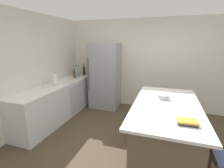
{
  "coord_description": "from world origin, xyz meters",
  "views": [
    {
      "loc": [
        0.47,
        -2.58,
        1.95
      ],
      "look_at": [
        -0.68,
        0.86,
        1.0
      ],
      "focal_mm": 25.93,
      "sensor_mm": 36.0,
      "label": 1
    }
  ],
  "objects_px": {
    "refrigerator": "(105,76)",
    "soda_bottle": "(79,72)",
    "syrup_bottle": "(74,74)",
    "mixing_bowl": "(164,97)",
    "wine_bottle": "(84,71)",
    "kitchen_island": "(164,129)",
    "cookbook_stack": "(187,122)",
    "hot_sauce_bottle": "(79,73)",
    "gin_bottle": "(76,73)",
    "whiskey_bottle": "(76,72)",
    "paper_towel_roll": "(55,80)",
    "sink_faucet": "(43,82)"
  },
  "relations": [
    {
      "from": "refrigerator",
      "to": "soda_bottle",
      "type": "distance_m",
      "value": 0.87
    },
    {
      "from": "syrup_bottle",
      "to": "mixing_bowl",
      "type": "bearing_deg",
      "value": -23.99
    },
    {
      "from": "refrigerator",
      "to": "wine_bottle",
      "type": "distance_m",
      "value": 0.79
    },
    {
      "from": "soda_bottle",
      "to": "mixing_bowl",
      "type": "distance_m",
      "value": 2.94
    },
    {
      "from": "kitchen_island",
      "to": "cookbook_stack",
      "type": "xyz_separation_m",
      "value": [
        0.25,
        -0.63,
        0.48
      ]
    },
    {
      "from": "hot_sauce_bottle",
      "to": "cookbook_stack",
      "type": "height_order",
      "value": "hot_sauce_bottle"
    },
    {
      "from": "gin_bottle",
      "to": "mixing_bowl",
      "type": "distance_m",
      "value": 2.84
    },
    {
      "from": "wine_bottle",
      "to": "hot_sauce_bottle",
      "type": "distance_m",
      "value": 0.18
    },
    {
      "from": "refrigerator",
      "to": "syrup_bottle",
      "type": "relative_size",
      "value": 7.55
    },
    {
      "from": "kitchen_island",
      "to": "syrup_bottle",
      "type": "xyz_separation_m",
      "value": [
        -2.62,
        1.4,
        0.55
      ]
    },
    {
      "from": "refrigerator",
      "to": "cookbook_stack",
      "type": "xyz_separation_m",
      "value": [
        2.01,
        -2.36,
        -0.0
      ]
    },
    {
      "from": "refrigerator",
      "to": "hot_sauce_bottle",
      "type": "height_order",
      "value": "refrigerator"
    },
    {
      "from": "refrigerator",
      "to": "hot_sauce_bottle",
      "type": "relative_size",
      "value": 8.87
    },
    {
      "from": "wine_bottle",
      "to": "hot_sauce_bottle",
      "type": "height_order",
      "value": "wine_bottle"
    },
    {
      "from": "gin_bottle",
      "to": "syrup_bottle",
      "type": "distance_m",
      "value": 0.1
    },
    {
      "from": "syrup_bottle",
      "to": "refrigerator",
      "type": "bearing_deg",
      "value": 21.09
    },
    {
      "from": "refrigerator",
      "to": "whiskey_bottle",
      "type": "relative_size",
      "value": 5.83
    },
    {
      "from": "paper_towel_roll",
      "to": "whiskey_bottle",
      "type": "relative_size",
      "value": 0.95
    },
    {
      "from": "soda_bottle",
      "to": "refrigerator",
      "type": "bearing_deg",
      "value": 3.02
    },
    {
      "from": "paper_towel_roll",
      "to": "cookbook_stack",
      "type": "bearing_deg",
      "value": -21.86
    },
    {
      "from": "whiskey_bottle",
      "to": "cookbook_stack",
      "type": "height_order",
      "value": "whiskey_bottle"
    },
    {
      "from": "cookbook_stack",
      "to": "soda_bottle",
      "type": "bearing_deg",
      "value": 141.26
    },
    {
      "from": "kitchen_island",
      "to": "wine_bottle",
      "type": "xyz_separation_m",
      "value": [
        -2.54,
        1.86,
        0.59
      ]
    },
    {
      "from": "sink_faucet",
      "to": "paper_towel_roll",
      "type": "height_order",
      "value": "paper_towel_roll"
    },
    {
      "from": "paper_towel_roll",
      "to": "soda_bottle",
      "type": "height_order",
      "value": "soda_bottle"
    },
    {
      "from": "whiskey_bottle",
      "to": "cookbook_stack",
      "type": "xyz_separation_m",
      "value": [
        2.91,
        -2.22,
        -0.09
      ]
    },
    {
      "from": "soda_bottle",
      "to": "whiskey_bottle",
      "type": "relative_size",
      "value": 1.0
    },
    {
      "from": "kitchen_island",
      "to": "refrigerator",
      "type": "relative_size",
      "value": 1.08
    },
    {
      "from": "cookbook_stack",
      "to": "gin_bottle",
      "type": "bearing_deg",
      "value": 143.38
    },
    {
      "from": "sink_faucet",
      "to": "hot_sauce_bottle",
      "type": "xyz_separation_m",
      "value": [
        -0.01,
        1.62,
        -0.07
      ]
    },
    {
      "from": "kitchen_island",
      "to": "hot_sauce_bottle",
      "type": "height_order",
      "value": "hot_sauce_bottle"
    },
    {
      "from": "kitchen_island",
      "to": "sink_faucet",
      "type": "distance_m",
      "value": 2.75
    },
    {
      "from": "whiskey_bottle",
      "to": "mixing_bowl",
      "type": "height_order",
      "value": "whiskey_bottle"
    },
    {
      "from": "hot_sauce_bottle",
      "to": "whiskey_bottle",
      "type": "bearing_deg",
      "value": -81.19
    },
    {
      "from": "wine_bottle",
      "to": "hot_sauce_bottle",
      "type": "xyz_separation_m",
      "value": [
        -0.15,
        -0.08,
        -0.06
      ]
    },
    {
      "from": "sink_faucet",
      "to": "whiskey_bottle",
      "type": "xyz_separation_m",
      "value": [
        0.02,
        1.43,
        -0.03
      ]
    },
    {
      "from": "cookbook_stack",
      "to": "mixing_bowl",
      "type": "relative_size",
      "value": 1.29
    },
    {
      "from": "sink_faucet",
      "to": "whiskey_bottle",
      "type": "distance_m",
      "value": 1.43
    },
    {
      "from": "hot_sauce_bottle",
      "to": "gin_bottle",
      "type": "height_order",
      "value": "gin_bottle"
    },
    {
      "from": "wine_bottle",
      "to": "soda_bottle",
      "type": "relative_size",
      "value": 1.12
    },
    {
      "from": "refrigerator",
      "to": "syrup_bottle",
      "type": "bearing_deg",
      "value": -158.91
    },
    {
      "from": "gin_bottle",
      "to": "whiskey_bottle",
      "type": "bearing_deg",
      "value": 118.4
    },
    {
      "from": "whiskey_bottle",
      "to": "refrigerator",
      "type": "bearing_deg",
      "value": 8.7
    },
    {
      "from": "sink_faucet",
      "to": "wine_bottle",
      "type": "relative_size",
      "value": 0.82
    },
    {
      "from": "wine_bottle",
      "to": "syrup_bottle",
      "type": "distance_m",
      "value": 0.47
    },
    {
      "from": "wine_bottle",
      "to": "cookbook_stack",
      "type": "height_order",
      "value": "wine_bottle"
    },
    {
      "from": "syrup_bottle",
      "to": "cookbook_stack",
      "type": "bearing_deg",
      "value": -35.33
    },
    {
      "from": "paper_towel_roll",
      "to": "mixing_bowl",
      "type": "distance_m",
      "value": 2.59
    },
    {
      "from": "wine_bottle",
      "to": "cookbook_stack",
      "type": "xyz_separation_m",
      "value": [
        2.79,
        -2.49,
        -0.1
      ]
    },
    {
      "from": "wine_bottle",
      "to": "syrup_bottle",
      "type": "xyz_separation_m",
      "value": [
        -0.08,
        -0.46,
        -0.04
      ]
    }
  ]
}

